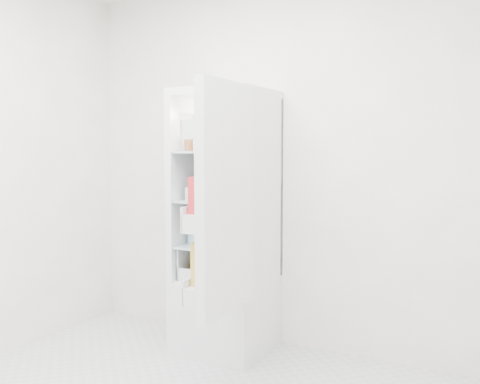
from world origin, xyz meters
The scene contains 21 objects.
room_walls centered at (0.00, 0.00, 1.59)m, with size 3.02×3.02×2.61m.
refrigerator centered at (-0.20, 1.25, 0.67)m, with size 0.60×0.60×1.80m.
shelf_low centered at (-0.20, 1.19, 0.74)m, with size 0.49×0.53×0.01m, color #A5BBC2.
shelf_mid centered at (-0.20, 1.19, 1.05)m, with size 0.49×0.53×0.01m, color #A5BBC2.
shelf_top centered at (-0.20, 1.19, 1.38)m, with size 0.49×0.53×0.01m, color #A5BBC2.
crisper_left centered at (-0.32, 1.19, 0.61)m, with size 0.23×0.46×0.22m, color silver, non-canonical shape.
crisper_right centered at (-0.08, 1.19, 0.61)m, with size 0.23×0.46×0.22m, color silver, non-canonical shape.
condiment_jars centered at (-0.21, 1.13, 1.43)m, with size 0.46×0.34×0.08m.
squeeze_bottle centered at (0.01, 1.32, 1.48)m, with size 0.05×0.05×0.18m, color white.
tub_white centered at (-0.32, 1.05, 1.10)m, with size 0.13×0.13×0.08m, color silver.
tub_cream centered at (-0.09, 1.23, 1.09)m, with size 0.11×0.11×0.07m, color silver.
tin_red centered at (-0.01, 0.96, 1.09)m, with size 0.09×0.09×0.06m, color #B93A1B.
foil_tray centered at (-0.21, 1.29, 1.08)m, with size 0.14×0.11×0.04m, color silver.
tub_green centered at (-0.16, 1.21, 1.09)m, with size 0.09×0.13×0.07m, color #387D3A.
red_cabbage centered at (-0.05, 1.21, 0.82)m, with size 0.15×0.15×0.15m, color #5C1F53.
bell_pepper centered at (-0.19, 1.09, 0.80)m, with size 0.11×0.11×0.11m, color red.
mushroom_bowl centered at (-0.36, 1.11, 0.78)m, with size 0.15×0.15×0.07m, color #88B5CA.
salad_bag centered at (-0.02, 1.06, 0.80)m, with size 0.11×0.11×0.11m, color beige.
citrus_pile centered at (-0.33, 1.15, 0.59)m, with size 0.20×0.31×0.16m.
veg_pile centered at (-0.07, 1.18, 0.56)m, with size 0.16×0.30×0.10m.
fridge_door centered at (0.11, 0.61, 1.09)m, with size 0.19×0.60×1.30m.
Camera 1 is at (1.62, -1.98, 1.39)m, focal length 40.00 mm.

